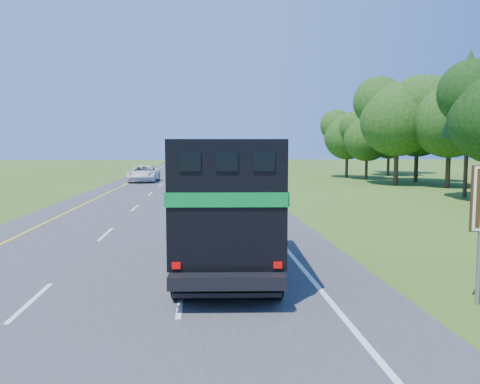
% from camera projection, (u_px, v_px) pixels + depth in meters
% --- Properties ---
extents(road, '(15.00, 260.00, 0.04)m').
position_uv_depth(road, '(180.00, 183.00, 50.32)').
color(road, '#38383A').
rests_on(road, ground).
extents(lane_markings, '(11.15, 260.00, 0.01)m').
position_uv_depth(lane_markings, '(180.00, 183.00, 50.32)').
color(lane_markings, yellow).
rests_on(lane_markings, road).
extents(horse_truck, '(3.31, 9.10, 3.96)m').
position_uv_depth(horse_truck, '(228.00, 201.00, 14.60)').
color(horse_truck, black).
rests_on(horse_truck, road).
extents(white_suv, '(3.16, 6.65, 1.83)m').
position_uv_depth(white_suv, '(144.00, 173.00, 51.85)').
color(white_suv, white).
rests_on(white_suv, road).
extents(far_car, '(1.83, 4.45, 1.51)m').
position_uv_depth(far_car, '(174.00, 161.00, 104.35)').
color(far_car, '#B5B5BC').
rests_on(far_car, road).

